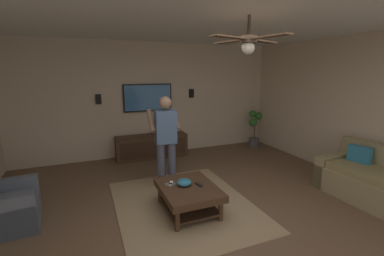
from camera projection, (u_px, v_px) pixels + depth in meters
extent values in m
plane|color=brown|center=(216.00, 225.00, 3.58)|extent=(8.26, 8.26, 0.00)
cube|color=#C6B299|center=(152.00, 100.00, 6.44)|extent=(0.10, 6.58, 2.74)
cube|color=white|center=(221.00, 6.00, 2.98)|extent=(7.08, 6.58, 0.10)
cube|color=#9E8460|center=(184.00, 204.00, 4.10)|extent=(2.48, 2.03, 0.01)
cube|color=#93845B|center=(383.00, 193.00, 4.05)|extent=(1.93, 0.90, 0.42)
cube|color=#93845B|center=(334.00, 169.00, 4.80)|extent=(0.21, 0.85, 0.58)
cube|color=#8E7F51|center=(382.00, 178.00, 3.96)|extent=(1.52, 0.65, 0.12)
cube|color=teal|center=(359.00, 156.00, 4.44)|extent=(0.38, 0.19, 0.36)
cube|color=slate|center=(5.00, 213.00, 3.49)|extent=(0.87, 0.87, 0.40)
cube|color=slate|center=(0.00, 220.00, 3.19)|extent=(0.23, 0.81, 0.56)
cube|color=slate|center=(8.00, 198.00, 3.75)|extent=(0.23, 0.81, 0.56)
cube|color=#422B1C|center=(188.00, 189.00, 3.85)|extent=(1.00, 0.80, 0.10)
cylinder|color=#422B1C|center=(197.00, 187.00, 4.39)|extent=(0.07, 0.07, 0.30)
cylinder|color=#422B1C|center=(160.00, 194.00, 4.15)|extent=(0.07, 0.07, 0.30)
cylinder|color=#422B1C|center=(221.00, 211.00, 3.63)|extent=(0.07, 0.07, 0.30)
cylinder|color=#422B1C|center=(177.00, 221.00, 3.39)|extent=(0.07, 0.07, 0.30)
cube|color=#382417|center=(188.00, 205.00, 3.90)|extent=(0.88, 0.68, 0.03)
cube|color=#422B1C|center=(152.00, 146.00, 6.33)|extent=(0.44, 1.70, 0.55)
cube|color=#352216|center=(154.00, 149.00, 6.13)|extent=(0.01, 1.56, 0.39)
cube|color=black|center=(148.00, 98.00, 6.30)|extent=(0.05, 1.17, 0.66)
cube|color=#396DAB|center=(148.00, 98.00, 6.28)|extent=(0.01, 1.11, 0.60)
cylinder|color=#4C5166|center=(172.00, 164.00, 4.72)|extent=(0.14, 0.14, 0.82)
cylinder|color=#4C5166|center=(161.00, 165.00, 4.66)|extent=(0.14, 0.14, 0.82)
cube|color=slate|center=(166.00, 127.00, 4.54)|extent=(0.24, 0.37, 0.58)
sphere|color=#997056|center=(165.00, 103.00, 4.45)|extent=(0.22, 0.22, 0.22)
cylinder|color=#997056|center=(175.00, 119.00, 4.76)|extent=(0.48, 0.12, 0.37)
cylinder|color=#997056|center=(151.00, 121.00, 4.62)|extent=(0.48, 0.12, 0.37)
cube|color=white|center=(161.00, 123.00, 4.90)|extent=(0.04, 0.05, 0.16)
cylinder|color=#4C4C51|center=(254.00, 142.00, 7.27)|extent=(0.28, 0.28, 0.24)
cylinder|color=brown|center=(254.00, 131.00, 7.20)|extent=(0.04, 0.04, 0.39)
sphere|color=#2D6B28|center=(253.00, 114.00, 7.21)|extent=(0.20, 0.20, 0.20)
sphere|color=#2D6B28|center=(259.00, 116.00, 7.19)|extent=(0.20, 0.20, 0.20)
sphere|color=#2D6B28|center=(253.00, 122.00, 7.22)|extent=(0.23, 0.23, 0.23)
ellipsoid|color=teal|center=(184.00, 182.00, 3.86)|extent=(0.22, 0.22, 0.10)
cube|color=white|center=(171.00, 183.00, 3.91)|extent=(0.15, 0.11, 0.02)
cube|color=black|center=(199.00, 184.00, 3.87)|extent=(0.15, 0.06, 0.02)
cube|color=slate|center=(170.00, 184.00, 3.88)|extent=(0.09, 0.16, 0.02)
sphere|color=gold|center=(159.00, 130.00, 6.36)|extent=(0.22, 0.22, 0.22)
cube|color=black|center=(191.00, 93.00, 6.72)|extent=(0.06, 0.12, 0.22)
cube|color=black|center=(99.00, 99.00, 5.89)|extent=(0.06, 0.12, 0.22)
cylinder|color=#4C3828|center=(249.00, 27.00, 3.15)|extent=(0.04, 0.04, 0.28)
cylinder|color=#4C3828|center=(248.00, 39.00, 3.18)|extent=(0.20, 0.20, 0.08)
sphere|color=silver|center=(248.00, 48.00, 3.20)|extent=(0.16, 0.16, 0.16)
cube|color=brown|center=(230.00, 42.00, 3.43)|extent=(0.57, 0.24, 0.02)
cube|color=brown|center=(231.00, 37.00, 2.98)|extent=(0.28, 0.57, 0.02)
cube|color=brown|center=(269.00, 36.00, 2.91)|extent=(0.57, 0.21, 0.02)
cube|color=brown|center=(262.00, 41.00, 3.40)|extent=(0.33, 0.56, 0.02)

